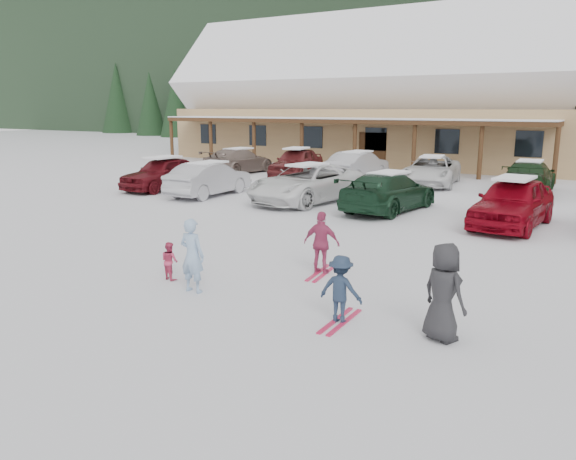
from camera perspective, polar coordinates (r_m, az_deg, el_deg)
The scene contains 22 objects.
ground at distance 12.33m, azimuth -3.63°, elevation -5.24°, with size 160.00×160.00×0.00m, color white.
day_lodge at distance 40.74m, azimuth 8.85°, elevation 12.54°, with size 29.12×12.50×10.38m.
lamp_post at distance 34.67m, azimuth 27.21°, elevation 10.16°, with size 0.50×0.25×5.60m.
conifer_0 at distance 51.44m, azimuth -8.46°, elevation 14.43°, with size 4.40×4.40×10.20m.
conifer_2 at distance 63.44m, azimuth -4.20°, elevation 15.14°, with size 5.28×5.28×12.24m.
adult_skier at distance 11.60m, azimuth -9.71°, elevation -2.57°, with size 0.56×0.37×1.54m, color #8DABCD.
toddler_red at distance 12.61m, azimuth -11.92°, elevation -3.08°, with size 0.41×0.32×0.85m, color #C3365B.
child_navy at distance 9.91m, azimuth 5.38°, elevation -6.01°, with size 0.79×0.45×1.22m, color #1D2B40.
skis_child_navy at distance 10.11m, azimuth 5.31°, elevation -9.20°, with size 0.20×1.40×0.03m, color #C21B45.
child_magenta at distance 12.69m, azimuth 3.44°, elevation -1.33°, with size 0.85×0.35×1.44m, color #A9355C.
skis_child_magenta at distance 12.88m, azimuth 3.40°, elevation -4.39°, with size 0.20×1.40×0.03m, color #C21B45.
bystander_dark at distance 9.41m, azimuth 15.53°, elevation -6.11°, with size 0.80×0.52×1.63m, color #252427.
parked_car_0 at distance 26.55m, azimuth -12.55°, elevation 5.64°, with size 1.77×4.39×1.50m, color #5B0E15.
parked_car_1 at distance 24.32m, azimuth -8.04°, elevation 5.15°, with size 1.52×4.35×1.43m, color #A7A6AC.
parked_car_2 at distance 22.41m, azimuth 1.98°, elevation 4.76°, with size 2.51×5.45×1.51m, color white.
parked_car_3 at distance 20.82m, azimuth 10.17°, elevation 3.84°, with size 1.98×4.87×1.41m, color #153420.
parked_car_4 at distance 19.09m, azimuth 21.86°, elevation 2.62°, with size 1.85×4.60×1.57m, color maroon.
parked_car_7 at distance 32.53m, azimuth -5.04°, elevation 7.01°, with size 1.99×4.90×1.42m, color #7E6B5F.
parked_car_8 at distance 30.69m, azimuth 0.86°, elevation 6.87°, with size 1.85×4.59×1.56m, color maroon.
parked_car_9 at distance 29.60m, azimuth 7.07°, elevation 6.49°, with size 1.57×4.49×1.48m, color #A9A8AE.
parked_car_10 at distance 28.31m, azimuth 14.37°, elevation 5.86°, with size 2.34×5.06×1.41m, color silver.
parked_car_11 at distance 27.10m, azimuth 23.26°, elevation 4.98°, with size 1.99×4.88×1.42m, color #183318.
Camera 1 is at (6.77, -9.60, 3.72)m, focal length 35.00 mm.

